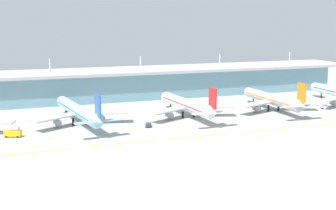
{
  "coord_description": "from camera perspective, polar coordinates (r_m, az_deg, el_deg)",
  "views": [
    {
      "loc": [
        -79.29,
        -178.37,
        49.12
      ],
      "look_at": [
        -3.4,
        30.16,
        7.0
      ],
      "focal_mm": 47.07,
      "sensor_mm": 36.0,
      "label": 1
    }
  ],
  "objects": [
    {
      "name": "safety_cone_left_wingtip",
      "position": [
        195.0,
        -15.04,
        -4.11
      ],
      "size": [
        0.56,
        0.56,
        0.7
      ],
      "primitive_type": "cone",
      "color": "orange",
      "rests_on": "ground"
    },
    {
      "name": "airliner_center",
      "position": [
        229.1,
        2.49,
        0.0
      ],
      "size": [
        48.67,
        62.04,
        18.9
      ],
      "color": "white",
      "rests_on": "ground"
    },
    {
      "name": "pushback_tug",
      "position": [
        208.7,
        -2.56,
        -2.57
      ],
      "size": [
        3.94,
        4.99,
        1.85
      ],
      "color": "#333842",
      "rests_on": "ground"
    },
    {
      "name": "airliner_near_middle",
      "position": [
        217.26,
        -11.53,
        -0.8
      ],
      "size": [
        48.34,
        68.26,
        18.9
      ],
      "color": "#9ED1EA",
      "rests_on": "ground"
    },
    {
      "name": "taxiway_stripe_east",
      "position": [
        227.89,
        19.94,
        -2.35
      ],
      "size": [
        28.0,
        0.7,
        0.04
      ],
      "primitive_type": "cube",
      "color": "yellow",
      "rests_on": "ground"
    },
    {
      "name": "fuel_truck",
      "position": [
        201.64,
        -19.42,
        -3.32
      ],
      "size": [
        7.65,
        5.04,
        4.95
      ],
      "color": "gold",
      "rests_on": "ground"
    },
    {
      "name": "baggage_cart",
      "position": [
        266.29,
        19.63,
        -0.24
      ],
      "size": [
        4.02,
        3.43,
        2.48
      ],
      "color": "silver",
      "rests_on": "ground"
    },
    {
      "name": "taxiway_stripe_west",
      "position": [
        176.58,
        -16.59,
        -5.86
      ],
      "size": [
        28.0,
        0.7,
        0.04
      ],
      "primitive_type": "cube",
      "color": "yellow",
      "rests_on": "ground"
    },
    {
      "name": "terminal_building",
      "position": [
        288.45,
        -3.85,
        2.82
      ],
      "size": [
        288.0,
        34.0,
        27.52
      ],
      "color": "#6693A8",
      "rests_on": "ground"
    },
    {
      "name": "safety_cone_right_wingtip",
      "position": [
        206.63,
        -5.85,
        -2.96
      ],
      "size": [
        0.56,
        0.56,
        0.7
      ],
      "primitive_type": "cone",
      "color": "orange",
      "rests_on": "ground"
    },
    {
      "name": "taxiway_stripe_mid_east",
      "position": [
        208.03,
        12.71,
        -3.17
      ],
      "size": [
        28.0,
        0.7,
        0.04
      ],
      "primitive_type": "cube",
      "color": "yellow",
      "rests_on": "ground"
    },
    {
      "name": "airliner_far_middle",
      "position": [
        252.37,
        13.37,
        0.72
      ],
      "size": [
        48.79,
        61.65,
        18.9
      ],
      "color": "#ADB2BC",
      "rests_on": "ground"
    },
    {
      "name": "ground_plane",
      "position": [
        201.29,
        3.85,
        -3.4
      ],
      "size": [
        600.0,
        600.0,
        0.0
      ],
      "primitive_type": "plane",
      "color": "#A8A59E"
    },
    {
      "name": "taxiway_stripe_centre",
      "position": [
        192.18,
        4.11,
        -4.08
      ],
      "size": [
        28.0,
        0.7,
        0.04
      ],
      "primitive_type": "cube",
      "color": "yellow",
      "rests_on": "ground"
    },
    {
      "name": "taxiway_stripe_mid_west",
      "position": [
        181.39,
        -5.78,
        -5.01
      ],
      "size": [
        28.0,
        0.7,
        0.04
      ],
      "primitive_type": "cube",
      "color": "yellow",
      "rests_on": "ground"
    },
    {
      "name": "safety_cone_nose_front",
      "position": [
        201.97,
        -12.55,
        -3.49
      ],
      "size": [
        0.56,
        0.56,
        0.7
      ],
      "primitive_type": "cone",
      "color": "orange",
      "rests_on": "ground"
    }
  ]
}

